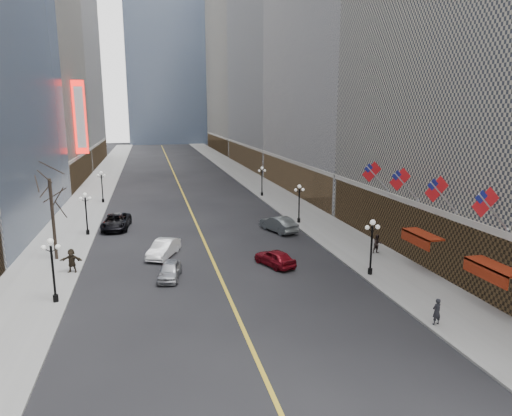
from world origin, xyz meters
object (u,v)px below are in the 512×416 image
streetlamp_east_3 (262,178)px  car_nb_mid (164,248)px  streetlamp_west_2 (86,209)px  car_nb_near (170,270)px  streetlamp_west_3 (102,183)px  streetlamp_east_1 (372,241)px  streetlamp_east_2 (299,199)px  car_nb_far (116,222)px  car_sb_far (278,224)px  car_sb_mid (275,258)px  ped_ne_corner (437,312)px  streetlamp_west_1 (52,264)px

streetlamp_east_3 → car_nb_mid: (-15.98, -27.12, -2.12)m
streetlamp_west_2 → car_nb_near: size_ratio=1.13×
car_nb_mid → streetlamp_west_3: bearing=129.3°
streetlamp_east_3 → streetlamp_west_2: 29.68m
streetlamp_east_1 → streetlamp_east_2: 18.00m
streetlamp_east_3 → streetlamp_west_3: 23.60m
streetlamp_east_2 → car_nb_far: streetlamp_east_2 is taller
car_nb_near → car_nb_far: size_ratio=0.67×
car_nb_far → car_sb_far: bearing=-11.8°
streetlamp_west_2 → car_nb_far: size_ratio=0.75×
streetlamp_east_3 → streetlamp_west_2: same height
car_sb_far → car_nb_mid: bearing=7.4°
streetlamp_east_2 → car_nb_near: 21.76m
streetlamp_east_2 → streetlamp_west_3: 29.68m
streetlamp_east_1 → streetlamp_west_2: bearing=142.7°
car_sb_mid → ped_ne_corner: ped_ne_corner is taller
car_nb_mid → car_sb_far: bearing=49.6°
car_nb_far → car_nb_mid: bearing=-62.1°
car_nb_mid → car_sb_far: car_sb_far is taller
streetlamp_east_1 → streetlamp_west_2: (-23.60, 18.00, 0.00)m
streetlamp_east_3 → car_nb_far: (-20.80, -15.66, -2.07)m
streetlamp_west_2 → car_sb_far: 20.56m
streetlamp_east_1 → car_sb_far: 15.55m
streetlamp_east_2 → ped_ne_corner: size_ratio=2.67×
car_nb_near → car_nb_mid: size_ratio=0.85×
streetlamp_east_2 → car_nb_mid: (-15.98, -9.12, -2.12)m
streetlamp_west_2 → streetlamp_west_3: same height
streetlamp_west_3 → car_nb_far: 16.04m
streetlamp_east_2 → car_nb_far: size_ratio=0.75×
streetlamp_east_1 → car_nb_mid: bearing=150.9°
car_nb_near → car_sb_far: bearing=54.9°
streetlamp_east_2 → car_nb_near: size_ratio=1.13×
streetlamp_east_3 → car_sb_far: (-3.35, -20.95, -2.04)m
car_nb_near → car_sb_far: car_sb_far is taller
streetlamp_east_3 → streetlamp_west_3: size_ratio=1.00×
streetlamp_east_3 → ped_ne_corner: (-0.20, -45.03, -1.91)m
streetlamp_west_1 → car_nb_mid: size_ratio=0.96×
streetlamp_east_2 → car_nb_mid: streetlamp_east_2 is taller
car_nb_far → streetlamp_west_2: bearing=-135.0°
streetlamp_west_1 → car_sb_far: (20.25, 15.05, -2.04)m
streetlamp_west_1 → streetlamp_west_3: (0.00, 36.00, 0.00)m
streetlamp_east_1 → streetlamp_west_1: bearing=180.0°
streetlamp_west_3 → car_nb_far: streetlamp_west_3 is taller
streetlamp_west_3 → car_sb_mid: size_ratio=1.06×
car_nb_far → car_nb_near: bearing=-68.5°
streetlamp_east_1 → streetlamp_east_2: bearing=90.0°
car_nb_near → car_sb_mid: car_sb_mid is taller
streetlamp_east_1 → streetlamp_east_3: bearing=90.0°
streetlamp_west_1 → car_nb_near: size_ratio=1.13×
streetlamp_west_3 → car_sb_far: 29.21m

